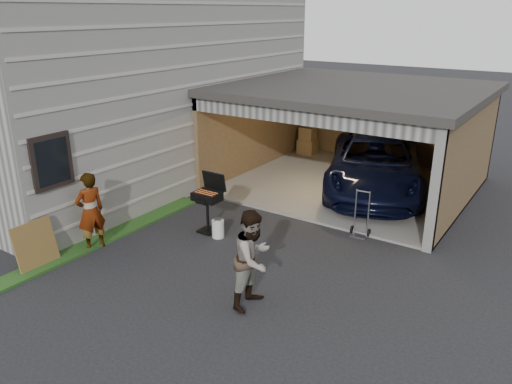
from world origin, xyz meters
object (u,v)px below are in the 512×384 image
man (253,259)px  bbq_grill (208,198)px  plywood_panel (36,245)px  minivan (375,166)px  hand_truck (360,227)px  woman (90,211)px  propane_tank (218,229)px

man → bbq_grill: size_ratio=1.27×
plywood_panel → minivan: bearing=63.8°
man → hand_truck: size_ratio=1.63×
bbq_grill → plywood_panel: (-1.74, -3.24, -0.34)m
plywood_panel → woman: bearing=78.5°
minivan → propane_tank: (-1.78, -4.80, -0.54)m
plywood_panel → hand_truck: (4.73, 4.97, -0.27)m
propane_tank → plywood_panel: (-2.11, -3.10, 0.27)m
hand_truck → man: bearing=-102.6°
hand_truck → woman: bearing=-145.9°
woman → bbq_grill: size_ratio=1.24×
minivan → hand_truck: bearing=-94.6°
man → woman: bearing=91.6°
man → bbq_grill: 3.22m
bbq_grill → plywood_panel: bearing=-118.2°
minivan → bbq_grill: minivan is taller
propane_tank → plywood_panel: plywood_panel is taller
bbq_grill → hand_truck: 3.51m
man → propane_tank: (-2.19, 1.80, -0.67)m
man → minivan: bearing=3.5°
bbq_grill → hand_truck: size_ratio=1.28×
minivan → plywood_panel: minivan is taller
woman → man: 4.07m
propane_tank → hand_truck: (2.62, 1.87, 0.00)m
plywood_panel → bbq_grill: bearing=61.8°
hand_truck → propane_tank: bearing=-150.5°
woman → hand_truck: size_ratio=1.58×
man → plywood_panel: (-4.31, -1.30, -0.40)m
man → hand_truck: 3.76m
propane_tank → hand_truck: hand_truck is taller
bbq_grill → hand_truck: bbq_grill is taller
minivan → bbq_grill: size_ratio=3.93×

